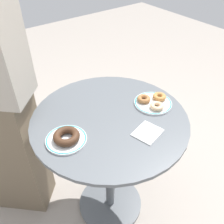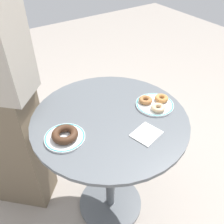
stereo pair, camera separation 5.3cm
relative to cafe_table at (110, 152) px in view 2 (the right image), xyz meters
The scene contains 9 objects.
ground_plane 0.53m from the cafe_table, ahead, with size 7.00×7.00×0.02m, color #9E9389.
cafe_table is the anchor object (origin of this frame).
plate_left 0.35m from the cafe_table, behind, with size 0.18×0.18×0.01m.
plate_right 0.35m from the cafe_table, 11.50° to the right, with size 0.19×0.19×0.01m.
donut_chocolate 0.37m from the cafe_table, behind, with size 0.12×0.12×0.03m, color #422819.
donut_old_fashioned 0.40m from the cafe_table, ahead, with size 0.07×0.07×0.02m, color #BC7F42.
donut_cinnamon 0.34m from the cafe_table, ahead, with size 0.07×0.07×0.02m, color #A36B3D.
donut_glazed 0.36m from the cafe_table, 22.94° to the right, with size 0.07×0.07×0.02m, color #E0B789.
paper_napkin 0.32m from the cafe_table, 69.68° to the right, with size 0.12×0.10×0.01m, color white.
Camera 2 is at (-0.49, -0.76, 1.53)m, focal length 39.24 mm.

